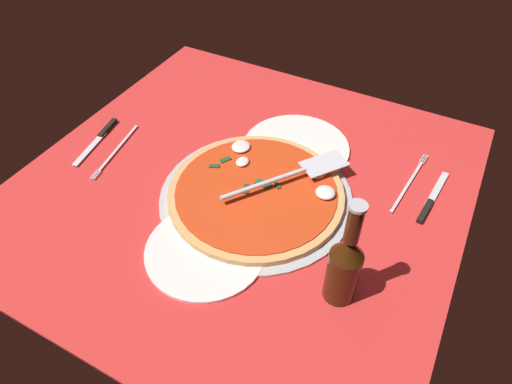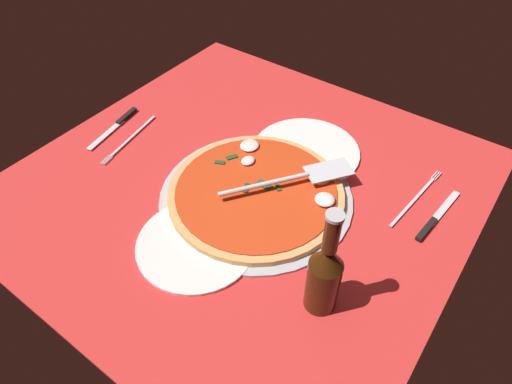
# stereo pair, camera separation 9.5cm
# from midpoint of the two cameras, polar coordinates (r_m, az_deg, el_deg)

# --- Properties ---
(ground_plane) EXTENTS (0.93, 0.93, 0.01)m
(ground_plane) POSITION_cam_midpoint_polar(r_m,az_deg,el_deg) (1.00, -4.55, 0.55)
(ground_plane) COLOR red
(checker_pattern) EXTENTS (0.93, 0.93, 0.00)m
(checker_pattern) POSITION_cam_midpoint_polar(r_m,az_deg,el_deg) (1.00, -4.56, 0.74)
(checker_pattern) COLOR silver
(checker_pattern) RESTS_ON ground_plane
(pizza_pan) EXTENTS (0.41, 0.41, 0.01)m
(pizza_pan) POSITION_cam_midpoint_polar(r_m,az_deg,el_deg) (0.96, -2.83, -0.75)
(pizza_pan) COLOR #AFB5BB
(pizza_pan) RESTS_ON ground_plane
(dinner_plate_left) EXTENTS (0.25, 0.25, 0.01)m
(dinner_plate_left) POSITION_cam_midpoint_polar(r_m,az_deg,el_deg) (1.08, 2.53, 5.48)
(dinner_plate_left) COLOR white
(dinner_plate_left) RESTS_ON ground_plane
(dinner_plate_right) EXTENTS (0.23, 0.23, 0.01)m
(dinner_plate_right) POSITION_cam_midpoint_polar(r_m,az_deg,el_deg) (0.88, -9.42, -7.41)
(dinner_plate_right) COLOR white
(dinner_plate_right) RESTS_ON ground_plane
(pizza) EXTENTS (0.37, 0.37, 0.03)m
(pizza) POSITION_cam_midpoint_polar(r_m,az_deg,el_deg) (0.95, -2.66, -0.11)
(pizza) COLOR tan
(pizza) RESTS_ON pizza_pan
(pizza_server) EXTENTS (0.26, 0.20, 0.01)m
(pizza_server) POSITION_cam_midpoint_polar(r_m,az_deg,el_deg) (0.96, 1.75, 2.12)
(pizza_server) COLOR silver
(pizza_server) RESTS_ON pizza
(place_setting_near) EXTENTS (0.20, 0.17, 0.01)m
(place_setting_near) POSITION_cam_midpoint_polar(r_m,az_deg,el_deg) (1.16, -20.39, 5.44)
(place_setting_near) COLOR white
(place_setting_near) RESTS_ON ground_plane
(place_setting_far) EXTENTS (0.22, 0.14, 0.01)m
(place_setting_far) POSITION_cam_midpoint_polar(r_m,az_deg,el_deg) (1.02, 17.38, -0.25)
(place_setting_far) COLOR white
(place_setting_far) RESTS_ON ground_plane
(beer_bottle) EXTENTS (0.06, 0.06, 0.23)m
(beer_bottle) POSITION_cam_midpoint_polar(r_m,az_deg,el_deg) (0.75, 7.47, -9.30)
(beer_bottle) COLOR #381B08
(beer_bottle) RESTS_ON ground_plane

